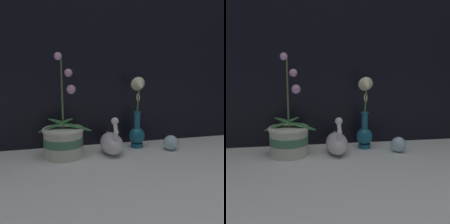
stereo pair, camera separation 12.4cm
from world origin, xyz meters
TOP-DOWN VIEW (x-y plane):
  - ground_plane at (0.00, 0.00)m, footprint 2.80×2.80m
  - window_backdrop at (0.00, 0.29)m, footprint 2.80×0.03m
  - orchid_potted_plant at (-0.25, 0.13)m, footprint 0.25×0.19m
  - swan_figurine at (-0.03, 0.11)m, footprint 0.10×0.20m
  - blue_vase at (0.12, 0.17)m, footprint 0.08×0.11m
  - glass_sphere at (0.27, 0.09)m, footprint 0.07×0.07m

SIDE VIEW (x-z plane):
  - ground_plane at x=0.00m, z-range 0.00..0.00m
  - glass_sphere at x=0.27m, z-range 0.00..0.07m
  - swan_figurine at x=-0.03m, z-range -0.04..0.15m
  - orchid_potted_plant at x=-0.25m, z-range -0.15..0.32m
  - blue_vase at x=0.12m, z-range -0.04..0.32m
  - window_backdrop at x=0.00m, z-range 0.00..1.20m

